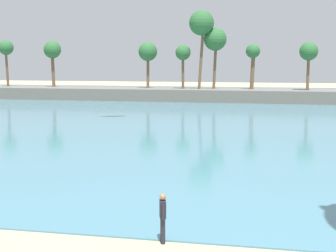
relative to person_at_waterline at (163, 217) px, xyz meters
name	(u,v)px	position (x,y,z in m)	size (l,w,h in m)	color
sea	(230,107)	(-1.78, 48.56, -0.86)	(220.00, 96.94, 0.06)	teal
palm_headland	(251,84)	(0.51, 57.19, 1.72)	(111.71, 6.22, 13.47)	slate
person_at_waterline	(163,217)	(0.00, 0.00, 0.00)	(0.29, 0.53, 1.67)	#23232D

